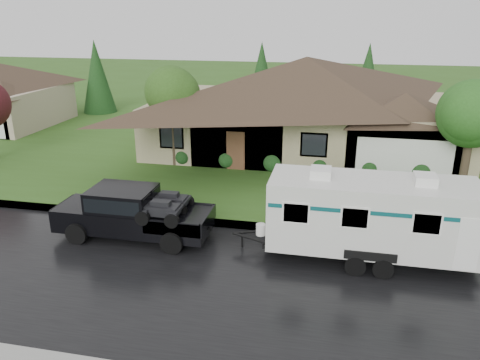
# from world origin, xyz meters

# --- Properties ---
(ground) EXTENTS (140.00, 140.00, 0.00)m
(ground) POSITION_xyz_m (0.00, 0.00, 0.00)
(ground) COLOR #31571B
(ground) RESTS_ON ground
(road) EXTENTS (140.00, 8.00, 0.01)m
(road) POSITION_xyz_m (0.00, -2.00, 0.01)
(road) COLOR black
(road) RESTS_ON ground
(curb) EXTENTS (140.00, 0.50, 0.15)m
(curb) POSITION_xyz_m (0.00, 2.25, 0.07)
(curb) COLOR gray
(curb) RESTS_ON ground
(lawn) EXTENTS (140.00, 26.00, 0.15)m
(lawn) POSITION_xyz_m (0.00, 15.00, 0.07)
(lawn) COLOR #31571B
(lawn) RESTS_ON ground
(house_main) EXTENTS (19.44, 10.80, 6.90)m
(house_main) POSITION_xyz_m (2.29, 13.84, 3.59)
(house_main) COLOR #9A8B68
(house_main) RESTS_ON lawn
(tree_left_green) EXTENTS (3.31, 3.31, 5.48)m
(tree_left_green) POSITION_xyz_m (-4.75, 9.18, 3.95)
(tree_left_green) COLOR #382B1E
(tree_left_green) RESTS_ON lawn
(tree_right_green) EXTENTS (3.22, 3.22, 5.34)m
(tree_right_green) POSITION_xyz_m (10.06, 8.22, 3.85)
(tree_right_green) COLOR #382B1E
(tree_right_green) RESTS_ON lawn
(shrub_row) EXTENTS (13.60, 1.00, 1.00)m
(shrub_row) POSITION_xyz_m (2.00, 9.30, 0.65)
(shrub_row) COLOR #143814
(shrub_row) RESTS_ON lawn
(pickup_truck) EXTENTS (5.89, 2.24, 1.96)m
(pickup_truck) POSITION_xyz_m (-3.49, 0.53, 1.05)
(pickup_truck) COLOR black
(pickup_truck) RESTS_ON ground
(travel_trailer) EXTENTS (7.26, 2.55, 3.26)m
(travel_trailer) POSITION_xyz_m (5.32, 0.53, 1.73)
(travel_trailer) COLOR silver
(travel_trailer) RESTS_ON ground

